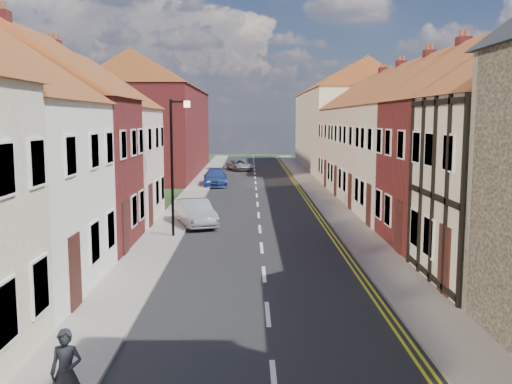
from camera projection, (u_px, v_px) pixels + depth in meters
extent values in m
cube|color=black|center=(258.00, 204.00, 35.36)|extent=(7.00, 90.00, 0.02)
cube|color=#A09792|center=(187.00, 204.00, 35.30)|extent=(1.80, 90.00, 0.12)
cube|color=#A09792|center=(328.00, 203.00, 35.40)|extent=(1.80, 90.00, 0.12)
cube|color=maroon|center=(489.00, 175.00, 23.27)|extent=(8.00, 5.80, 6.00)
cube|color=beige|center=(444.00, 165.00, 28.63)|extent=(8.00, 5.00, 6.00)
cube|color=maroon|center=(463.00, 55.00, 26.08)|extent=(0.60, 0.60, 1.60)
cube|color=beige|center=(414.00, 157.00, 33.98)|extent=(8.00, 5.80, 6.00)
cube|color=maroon|center=(429.00, 65.00, 31.04)|extent=(0.60, 0.60, 1.60)
cube|color=beige|center=(391.00, 152.00, 39.34)|extent=(8.00, 5.00, 6.00)
cube|color=maroon|center=(401.00, 73.00, 36.79)|extent=(0.60, 0.60, 1.60)
cube|color=beige|center=(374.00, 148.00, 44.69)|extent=(8.00, 5.80, 6.00)
cube|color=maroon|center=(383.00, 79.00, 41.75)|extent=(0.60, 0.60, 1.60)
cube|color=maroon|center=(32.00, 175.00, 23.01)|extent=(8.00, 5.50, 6.10)
cube|color=maroon|center=(1.00, 33.00, 20.21)|extent=(0.60, 0.60, 1.60)
cube|color=beige|center=(75.00, 166.00, 28.78)|extent=(8.00, 6.10, 5.80)
cube|color=maroon|center=(54.00, 58.00, 25.70)|extent=(0.60, 0.60, 1.60)
cube|color=beige|center=(343.00, 131.00, 59.74)|extent=(8.00, 24.00, 8.00)
cube|color=maroon|center=(158.00, 132.00, 54.57)|extent=(8.00, 24.00, 8.00)
cylinder|color=black|center=(172.00, 169.00, 25.00)|extent=(0.12, 0.12, 6.00)
cube|color=black|center=(179.00, 102.00, 24.63)|extent=(0.70, 0.08, 0.08)
cube|color=#FFD899|center=(187.00, 104.00, 24.65)|extent=(0.25, 0.15, 0.28)
imported|color=#94989B|center=(195.00, 213.00, 28.27)|extent=(2.62, 4.22, 1.31)
imported|color=navy|center=(215.00, 178.00, 44.95)|extent=(2.15, 4.67, 1.32)
imported|color=#94979B|center=(240.00, 165.00, 58.26)|extent=(3.06, 4.34, 1.10)
imported|color=black|center=(66.00, 373.00, 9.95)|extent=(0.58, 0.39, 1.55)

